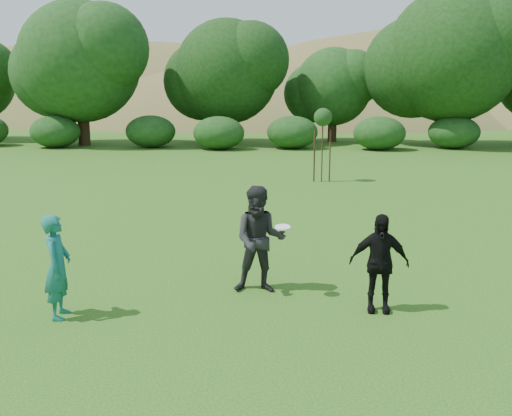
{
  "coord_description": "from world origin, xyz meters",
  "views": [
    {
      "loc": [
        0.95,
        -8.72,
        3.56
      ],
      "look_at": [
        0.0,
        3.0,
        1.1
      ],
      "focal_mm": 40.0,
      "sensor_mm": 36.0,
      "label": 1
    }
  ],
  "objects": [
    {
      "name": "ground",
      "position": [
        0.0,
        0.0,
        0.0
      ],
      "size": [
        120.0,
        120.0,
        0.0
      ],
      "primitive_type": "plane",
      "color": "#19470C",
      "rests_on": "ground"
    },
    {
      "name": "player_grey",
      "position": [
        0.23,
        0.97,
        0.96
      ],
      "size": [
        0.96,
        0.76,
        1.91
      ],
      "primitive_type": "imported",
      "rotation": [
        0.0,
        0.0,
        0.04
      ],
      "color": "black",
      "rests_on": "ground"
    },
    {
      "name": "tree_row",
      "position": [
        3.23,
        28.68,
        4.87
      ],
      "size": [
        53.92,
        10.38,
        9.62
      ],
      "color": "#3A2616",
      "rests_on": "ground"
    },
    {
      "name": "player_black",
      "position": [
        2.22,
        0.22,
        0.81
      ],
      "size": [
        0.96,
        0.42,
        1.63
      ],
      "primitive_type": "imported",
      "rotation": [
        0.0,
        0.0,
        -0.02
      ],
      "color": "black",
      "rests_on": "ground"
    },
    {
      "name": "hillside",
      "position": [
        -0.56,
        68.45,
        -11.97
      ],
      "size": [
        150.0,
        72.0,
        52.0
      ],
      "color": "olive",
      "rests_on": "ground"
    },
    {
      "name": "sapling",
      "position": [
        1.73,
        13.49,
        2.42
      ],
      "size": [
        0.7,
        0.7,
        2.85
      ],
      "color": "#382316",
      "rests_on": "ground"
    },
    {
      "name": "player_teal",
      "position": [
        -2.85,
        -0.45,
        0.83
      ],
      "size": [
        0.48,
        0.66,
        1.67
      ],
      "primitive_type": "imported",
      "rotation": [
        0.0,
        0.0,
        1.72
      ],
      "color": "#16665F",
      "rests_on": "ground"
    },
    {
      "name": "frisbee",
      "position": [
        0.64,
        0.71,
        1.25
      ],
      "size": [
        0.27,
        0.27,
        0.06
      ],
      "color": "white",
      "rests_on": "ground"
    }
  ]
}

